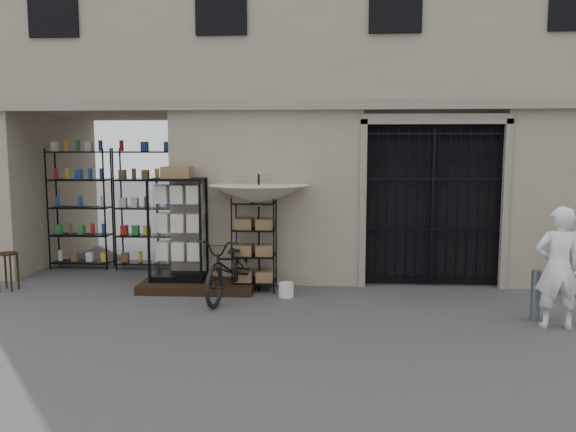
# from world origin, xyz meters

# --- Properties ---
(ground) EXTENTS (80.00, 80.00, 0.00)m
(ground) POSITION_xyz_m (0.00, 0.00, 0.00)
(ground) COLOR #252528
(ground) RESTS_ON ground
(main_building) EXTENTS (14.00, 4.00, 9.00)m
(main_building) POSITION_xyz_m (0.00, 4.00, 4.50)
(main_building) COLOR gray
(main_building) RESTS_ON ground
(shop_recess) EXTENTS (3.00, 1.70, 3.00)m
(shop_recess) POSITION_xyz_m (-4.50, 2.80, 1.50)
(shop_recess) COLOR black
(shop_recess) RESTS_ON ground
(shop_shelving) EXTENTS (2.70, 0.50, 2.50)m
(shop_shelving) POSITION_xyz_m (-4.55, 3.30, 1.25)
(shop_shelving) COLOR black
(shop_shelving) RESTS_ON ground
(iron_gate) EXTENTS (2.50, 0.21, 3.00)m
(iron_gate) POSITION_xyz_m (1.75, 2.28, 1.50)
(iron_gate) COLOR black
(iron_gate) RESTS_ON ground
(step_platform) EXTENTS (2.00, 0.90, 0.15)m
(step_platform) POSITION_xyz_m (-2.40, 1.55, 0.07)
(step_platform) COLOR black
(step_platform) RESTS_ON ground
(display_cabinet) EXTENTS (0.97, 0.66, 1.97)m
(display_cabinet) POSITION_xyz_m (-2.77, 1.70, 0.97)
(display_cabinet) COLOR black
(display_cabinet) RESTS_ON step_platform
(wire_rack) EXTENTS (0.76, 0.57, 1.65)m
(wire_rack) POSITION_xyz_m (-1.40, 1.63, 0.81)
(wire_rack) COLOR black
(wire_rack) RESTS_ON ground
(market_umbrella) EXTENTS (1.92, 1.94, 2.47)m
(market_umbrella) POSITION_xyz_m (-1.32, 1.63, 1.77)
(market_umbrella) COLOR black
(market_umbrella) RESTS_ON ground
(white_bucket) EXTENTS (0.31, 0.31, 0.24)m
(white_bucket) POSITION_xyz_m (-0.82, 1.20, 0.12)
(white_bucket) COLOR silver
(white_bucket) RESTS_ON ground
(bicycle) EXTENTS (0.87, 1.16, 2.00)m
(bicycle) POSITION_xyz_m (-1.76, 1.09, 0.00)
(bicycle) COLOR black
(bicycle) RESTS_ON ground
(wooden_stool) EXTENTS (0.34, 0.34, 0.67)m
(wooden_stool) POSITION_xyz_m (-5.74, 1.34, 0.35)
(wooden_stool) COLOR black
(wooden_stool) RESTS_ON ground
(steel_bollard) EXTENTS (0.14, 0.14, 0.74)m
(steel_bollard) POSITION_xyz_m (2.88, 0.12, 0.37)
(steel_bollard) COLOR slate
(steel_bollard) RESTS_ON ground
(shopkeeper) EXTENTS (0.68, 1.72, 0.41)m
(shopkeeper) POSITION_xyz_m (3.04, -0.20, 0.00)
(shopkeeper) COLOR white
(shopkeeper) RESTS_ON ground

